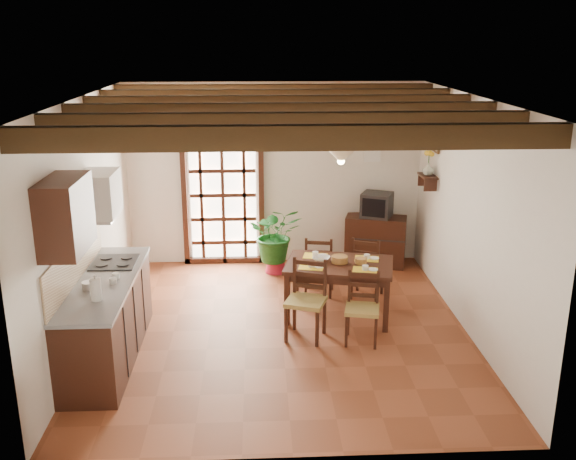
{
  "coord_description": "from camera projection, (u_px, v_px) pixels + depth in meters",
  "views": [
    {
      "loc": [
        -0.28,
        -7.17,
        3.48
      ],
      "look_at": [
        0.1,
        0.4,
        1.15
      ],
      "focal_mm": 40.0,
      "sensor_mm": 36.0,
      "label": 1
    }
  ],
  "objects": [
    {
      "name": "french_door",
      "position": [
        223.0,
        190.0,
        9.84
      ],
      "size": [
        1.26,
        0.11,
        2.32
      ],
      "color": "white",
      "rests_on": "ground_plane"
    },
    {
      "name": "chair_near_right",
      "position": [
        362.0,
        321.0,
        7.49
      ],
      "size": [
        0.46,
        0.44,
        0.84
      ],
      "rotation": [
        0.0,
        0.0,
        -0.21
      ],
      "color": "#A58D46",
      "rests_on": "ground_plane"
    },
    {
      "name": "counter_items",
      "position": [
        105.0,
        274.0,
        7.02
      ],
      "size": [
        0.5,
        1.43,
        0.25
      ],
      "color": "black",
      "rests_on": "kitchen_counter"
    },
    {
      "name": "kitchen_counter",
      "position": [
        107.0,
        318.0,
        7.08
      ],
      "size": [
        0.64,
        2.25,
        1.38
      ],
      "color": "black",
      "rests_on": "ground_plane"
    },
    {
      "name": "crt_tv",
      "position": [
        377.0,
        205.0,
        9.79
      ],
      "size": [
        0.56,
        0.55,
        0.37
      ],
      "rotation": [
        0.0,
        0.0,
        -0.43
      ],
      "color": "black",
      "rests_on": "sideboard"
    },
    {
      "name": "sideboard",
      "position": [
        375.0,
        241.0,
        9.97
      ],
      "size": [
        0.99,
        0.63,
        0.78
      ],
      "primitive_type": "cube",
      "rotation": [
        0.0,
        0.0,
        -0.26
      ],
      "color": "black",
      "rests_on": "ground_plane"
    },
    {
      "name": "chair_far_left",
      "position": [
        319.0,
        276.0,
        8.87
      ],
      "size": [
        0.45,
        0.44,
        0.85
      ],
      "rotation": [
        0.0,
        0.0,
        2.96
      ],
      "color": "#A58D46",
      "rests_on": "ground_plane"
    },
    {
      "name": "upper_cabinet",
      "position": [
        65.0,
        215.0,
        6.0
      ],
      "size": [
        0.35,
        0.8,
        0.7
      ],
      "primitive_type": "cube",
      "color": "black",
      "rests_on": "room_shell"
    },
    {
      "name": "shelf_flowers",
      "position": [
        429.0,
        154.0,
        8.97
      ],
      "size": [
        0.14,
        0.14,
        0.36
      ],
      "color": "yellow",
      "rests_on": "shelf_vase"
    },
    {
      "name": "shelf_vase",
      "position": [
        428.0,
        169.0,
        9.03
      ],
      "size": [
        0.15,
        0.15,
        0.15
      ],
      "primitive_type": "imported",
      "color": "#B2BFB2",
      "rests_on": "wall_shelf"
    },
    {
      "name": "potted_plant",
      "position": [
        276.0,
        236.0,
        9.59
      ],
      "size": [
        2.08,
        1.81,
        2.24
      ],
      "primitive_type": "imported",
      "rotation": [
        0.0,
        0.0,
        0.04
      ],
      "color": "#144C19",
      "rests_on": "ground_plane"
    },
    {
      "name": "dining_table",
      "position": [
        339.0,
        270.0,
        8.07
      ],
      "size": [
        1.48,
        1.11,
        0.72
      ],
      "rotation": [
        0.0,
        0.0,
        -0.21
      ],
      "color": "#371A12",
      "rests_on": "ground_plane"
    },
    {
      "name": "pendant_lamp",
      "position": [
        341.0,
        155.0,
        7.74
      ],
      "size": [
        0.36,
        0.36,
        0.84
      ],
      "color": "black",
      "rests_on": "room_shell"
    },
    {
      "name": "ground_plane",
      "position": [
        282.0,
        329.0,
        7.88
      ],
      "size": [
        5.0,
        5.0,
        0.0
      ],
      "primitive_type": "plane",
      "color": "brown"
    },
    {
      "name": "chair_far_right",
      "position": [
        367.0,
        278.0,
        8.77
      ],
      "size": [
        0.53,
        0.52,
        0.88
      ],
      "rotation": [
        0.0,
        0.0,
        2.72
      ],
      "color": "#A58D46",
      "rests_on": "ground_plane"
    },
    {
      "name": "chair_near_left",
      "position": [
        306.0,
        314.0,
        7.58
      ],
      "size": [
        0.55,
        0.54,
        0.95
      ],
      "rotation": [
        0.0,
        0.0,
        -0.34
      ],
      "color": "#A58D46",
      "rests_on": "ground_plane"
    },
    {
      "name": "fuse_box",
      "position": [
        372.0,
        151.0,
        9.81
      ],
      "size": [
        0.25,
        0.03,
        0.32
      ],
      "primitive_type": "cube",
      "color": "white",
      "rests_on": "room_shell"
    },
    {
      "name": "range_hood",
      "position": [
        100.0,
        195.0,
        7.23
      ],
      "size": [
        0.38,
        0.6,
        0.54
      ],
      "color": "white",
      "rests_on": "room_shell"
    },
    {
      "name": "framed_picture",
      "position": [
        436.0,
        141.0,
        8.91
      ],
      "size": [
        0.03,
        0.32,
        0.32
      ],
      "color": "brown",
      "rests_on": "room_shell"
    },
    {
      "name": "table_bowl",
      "position": [
        321.0,
        259.0,
        8.12
      ],
      "size": [
        0.28,
        0.28,
        0.05
      ],
      "primitive_type": "imported",
      "rotation": [
        0.0,
        0.0,
        -0.38
      ],
      "color": "white",
      "rests_on": "dining_table"
    },
    {
      "name": "room_shell",
      "position": [
        281.0,
        185.0,
        7.35
      ],
      "size": [
        4.52,
        5.02,
        2.81
      ],
      "color": "silver",
      "rests_on": "ground_plane"
    },
    {
      "name": "ceiling_beams",
      "position": [
        281.0,
        108.0,
        7.09
      ],
      "size": [
        4.5,
        4.34,
        0.2
      ],
      "color": "black",
      "rests_on": "room_shell"
    },
    {
      "name": "table_setting",
      "position": [
        339.0,
        263.0,
        8.05
      ],
      "size": [
        0.97,
        0.64,
        0.09
      ],
      "rotation": [
        0.0,
        0.0,
        -0.21
      ],
      "color": "yellow",
      "rests_on": "dining_table"
    },
    {
      "name": "plant_pot",
      "position": [
        276.0,
        265.0,
        9.73
      ],
      "size": [
        0.33,
        0.33,
        0.2
      ],
      "primitive_type": "cone",
      "color": "maroon",
      "rests_on": "ground_plane"
    },
    {
      "name": "wall_shelf",
      "position": [
        428.0,
        179.0,
        9.07
      ],
      "size": [
        0.2,
        0.42,
        0.2
      ],
      "color": "black",
      "rests_on": "room_shell"
    }
  ]
}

